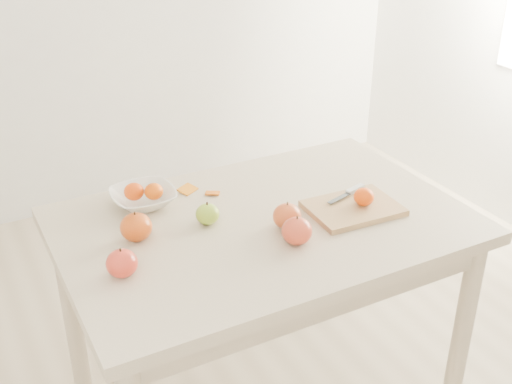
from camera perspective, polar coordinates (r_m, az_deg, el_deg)
name	(u,v)px	position (r m, az deg, el deg)	size (l,w,h in m)	color
table	(264,248)	(1.96, 0.69, -4.97)	(1.20, 0.80, 0.75)	beige
cutting_board	(353,208)	(1.98, 8.62, -1.42)	(0.27, 0.20, 0.02)	tan
board_tangerine	(364,197)	(1.97, 9.57, -0.42)	(0.06, 0.06, 0.05)	#D93E07
fruit_bowl	(143,198)	(2.01, -9.98, -0.51)	(0.20, 0.20, 0.05)	white
bowl_tangerine_near	(134,192)	(2.00, -10.80, 0.04)	(0.06, 0.06, 0.05)	#DA4C07
bowl_tangerine_far	(154,191)	(2.00, -9.08, 0.06)	(0.06, 0.06, 0.05)	#D05907
orange_peel_a	(188,191)	(2.09, -6.10, 0.13)	(0.06, 0.04, 0.00)	orange
orange_peel_b	(212,194)	(2.06, -3.89, -0.15)	(0.04, 0.04, 0.00)	#C7580E
paring_knife	(352,191)	(2.05, 8.57, 0.11)	(0.17, 0.07, 0.01)	silver
apple_green	(208,214)	(1.88, -4.33, -1.97)	(0.07, 0.07, 0.06)	#649415
apple_red_d	(122,263)	(1.68, -11.83, -6.23)	(0.08, 0.08, 0.07)	maroon
apple_red_e	(287,216)	(1.86, 2.78, -2.15)	(0.08, 0.08, 0.08)	#A22113
apple_red_c	(297,231)	(1.78, 3.65, -3.48)	(0.09, 0.09, 0.08)	#A6101C
apple_red_b	(136,227)	(1.83, -10.61, -3.09)	(0.09, 0.09, 0.08)	maroon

